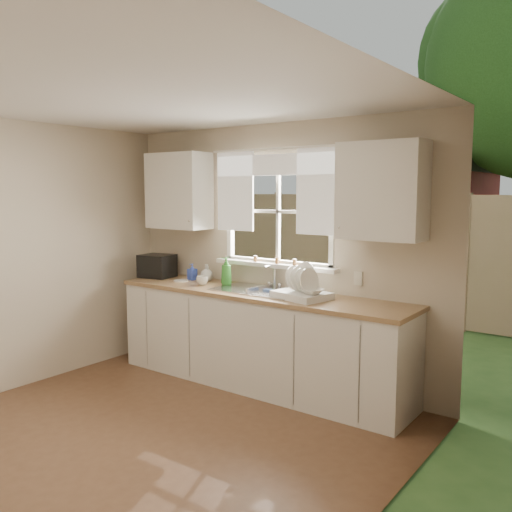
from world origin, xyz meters
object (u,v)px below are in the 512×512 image
Objects in this scene: cup at (202,281)px; black_appliance at (157,266)px; soap_bottle_a at (226,271)px; dish_rack at (302,291)px.

black_appliance is (-0.74, 0.10, 0.08)m from cup.
black_appliance is at bearing -172.37° from cup.
soap_bottle_a reaches higher than cup.
dish_rack reaches higher than black_appliance.
dish_rack reaches higher than soap_bottle_a.
dish_rack is at bearing 15.81° from cup.
black_appliance is (-0.94, -0.05, -0.02)m from soap_bottle_a.
black_appliance is (-1.91, 0.08, 0.05)m from dish_rack.
dish_rack is 0.98m from soap_bottle_a.
soap_bottle_a reaches higher than black_appliance.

